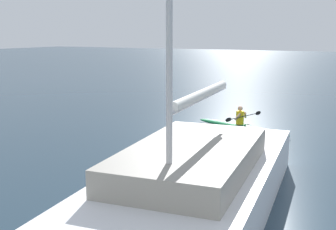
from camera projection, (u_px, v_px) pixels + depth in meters
ground_plane at (224, 126)px, 18.97m from camera, size 160.00×160.00×0.00m
kayak at (241, 127)px, 18.13m from camera, size 4.54×1.98×0.25m
kayaker at (240, 116)px, 18.09m from camera, size 0.81×2.38×0.76m
sailboat_white_sloop at (183, 196)px, 8.95m from camera, size 4.35×11.44×14.94m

